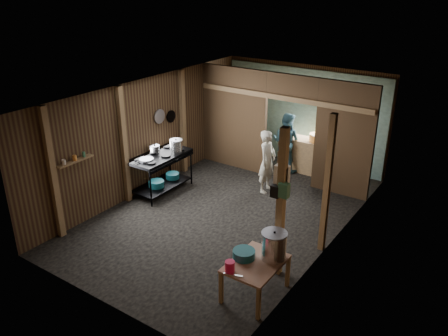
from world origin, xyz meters
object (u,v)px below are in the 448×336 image
Objects in this scene: stove_pot_large at (176,146)px; cook at (267,162)px; yellow_tub at (316,138)px; gas_range at (161,173)px; stock_pot at (274,246)px; prep_table at (255,278)px; pink_bucket at (230,266)px.

cook is at bearing 28.51° from stove_pot_large.
yellow_tub is 0.24× the size of cook.
stock_pot is (3.87, -1.73, 0.36)m from gas_range.
stove_pot_large is (0.17, 0.38, 0.59)m from gas_range.
gas_range is 4.26m from stock_pot.
prep_table is (3.71, -1.99, -0.16)m from gas_range.
yellow_tub is (2.33, 2.59, -0.09)m from stove_pot_large.
stove_pot_large is 4.27m from stock_pot.
stock_pot is (0.16, 0.26, 0.52)m from prep_table.
stock_pot reaches higher than prep_table.
stock_pot is at bearing -73.75° from yellow_tub.
prep_table is 5.15m from yellow_tub.
stock_pot reaches higher than pink_bucket.
stock_pot is 2.69× the size of pink_bucket.
pink_bucket is 0.12× the size of cook.
yellow_tub is at bearing 103.67° from prep_table.
pink_bucket is at bearing -39.90° from stove_pot_large.
gas_range is at bearing 151.82° from prep_table.
gas_range is at bearing -113.87° from stove_pot_large.
yellow_tub is (-1.37, 4.70, 0.13)m from stock_pot.
gas_range is 4.25m from pink_bucket.
gas_range is 4.21m from prep_table.
cook is at bearing 116.68° from prep_table.
stock_pot reaches higher than gas_range.
gas_range is 4.36× the size of yellow_tub.
stove_pot_large reaches higher than gas_range.
stove_pot_large is at bearing 150.33° from stock_pot.
gas_range is 3.22× the size of stock_pot.
stock_pot is at bearing 58.04° from prep_table.
cook is (-1.49, 3.79, 0.05)m from pink_bucket.
stove_pot_large is 4.36m from pink_bucket.
yellow_tub is (2.50, 2.98, 0.49)m from gas_range.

